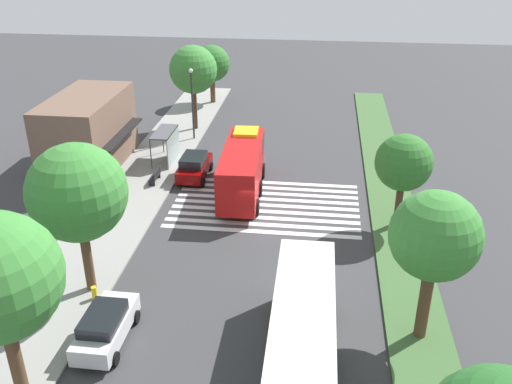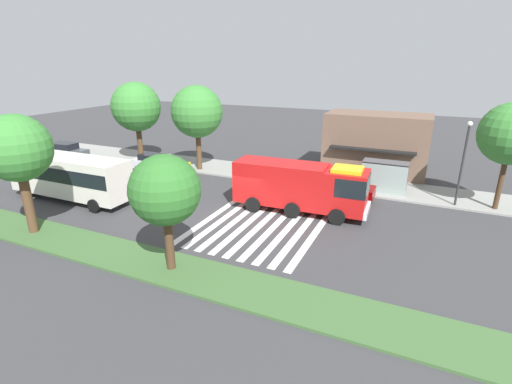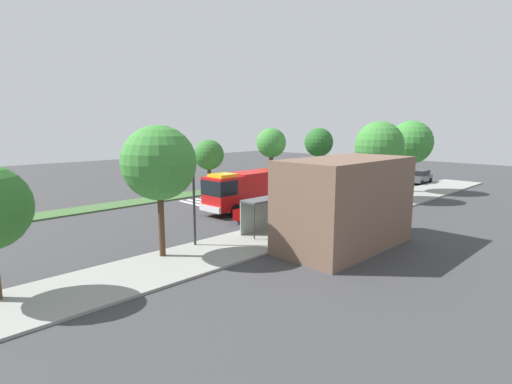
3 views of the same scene
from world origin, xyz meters
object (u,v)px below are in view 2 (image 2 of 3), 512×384
(fire_truck, at_px, (304,185))
(transit_bus, at_px, (69,174))
(fire_hydrant, at_px, (190,166))
(parked_car_mid, at_px, (155,163))
(parked_car_west, at_px, (66,151))
(bench_near_shelter, at_px, (334,180))
(parked_car_east, at_px, (344,188))
(sidewalk_tree_east, at_px, (512,134))
(median_tree_west, at_px, (17,149))
(median_tree_center, at_px, (165,191))
(sidewalk_tree_far_west, at_px, (136,107))
(sidewalk_tree_west, at_px, (197,112))
(bus_stop_shelter, at_px, (385,171))
(street_lamp, at_px, (464,157))

(fire_truck, distance_m, transit_bus, 17.70)
(fire_hydrant, bearing_deg, parked_car_mid, -149.21)
(fire_hydrant, bearing_deg, parked_car_west, -173.48)
(parked_car_west, xyz_separation_m, parked_car_mid, (12.05, 0.00, -0.01))
(parked_car_west, height_order, bench_near_shelter, parked_car_west)
(parked_car_east, height_order, sidewalk_tree_east, sidewalk_tree_east)
(median_tree_west, height_order, median_tree_center, median_tree_west)
(parked_car_west, distance_m, median_tree_west, 20.49)
(parked_car_west, height_order, transit_bus, transit_bus)
(fire_truck, height_order, parked_car_mid, fire_truck)
(sidewalk_tree_far_west, xyz_separation_m, sidewalk_tree_west, (7.23, 0.00, -0.09))
(sidewalk_tree_west, bearing_deg, bench_near_shelter, 1.72)
(sidewalk_tree_far_west, bearing_deg, sidewalk_tree_west, 0.00)
(sidewalk_tree_east, distance_m, median_tree_west, 31.26)
(transit_bus, xyz_separation_m, median_tree_west, (2.83, -5.32, 3.32))
(bench_near_shelter, height_order, median_tree_west, median_tree_west)
(sidewalk_tree_west, xyz_separation_m, median_tree_center, (8.81, -16.39, -1.33))
(bus_stop_shelter, xyz_separation_m, sidewalk_tree_far_west, (-24.40, -0.38, 3.85))
(parked_car_east, xyz_separation_m, sidewalk_tree_east, (10.42, 2.20, 4.60))
(fire_truck, relative_size, parked_car_east, 2.15)
(bench_near_shelter, xyz_separation_m, median_tree_west, (-14.80, -16.78, 4.76))
(bus_stop_shelter, bearing_deg, sidewalk_tree_east, -2.80)
(sidewalk_tree_west, height_order, fire_hydrant, sidewalk_tree_west)
(bench_near_shelter, bearing_deg, fire_truck, -95.57)
(parked_car_mid, bearing_deg, fire_truck, -13.20)
(sidewalk_tree_west, distance_m, fire_hydrant, 5.25)
(bus_stop_shelter, bearing_deg, bench_near_shelter, 179.82)
(street_lamp, relative_size, sidewalk_tree_east, 0.82)
(parked_car_west, distance_m, bench_near_shelter, 29.02)
(fire_truck, bearing_deg, sidewalk_tree_far_west, 160.24)
(parked_car_west, xyz_separation_m, bench_near_shelter, (28.90, 2.60, -0.31))
(bench_near_shelter, height_order, sidewalk_tree_east, sidewalk_tree_east)
(street_lamp, bearing_deg, sidewalk_tree_far_west, 179.23)
(sidewalk_tree_far_west, distance_m, fire_hydrant, 8.30)
(sidewalk_tree_east, bearing_deg, fire_hydrant, -178.89)
(parked_car_west, bearing_deg, median_tree_west, -48.27)
(parked_car_mid, distance_m, median_tree_center, 19.22)
(sidewalk_tree_far_west, bearing_deg, bench_near_shelter, 1.11)
(parked_car_east, relative_size, bus_stop_shelter, 1.27)
(sidewalk_tree_far_west, height_order, sidewalk_tree_east, sidewalk_tree_far_west)
(fire_truck, relative_size, bus_stop_shelter, 2.71)
(transit_bus, bearing_deg, median_tree_west, 117.60)
(parked_car_east, distance_m, median_tree_west, 21.99)
(parked_car_west, relative_size, sidewalk_tree_east, 0.65)
(parked_car_west, bearing_deg, transit_bus, -41.29)
(parked_car_west, distance_m, sidewalk_tree_east, 41.04)
(transit_bus, bearing_deg, parked_car_west, -38.60)
(parked_car_east, xyz_separation_m, bench_near_shelter, (-1.40, 2.59, -0.33))
(parked_car_mid, height_order, bus_stop_shelter, bus_stop_shelter)
(parked_car_mid, relative_size, sidewalk_tree_east, 0.58)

